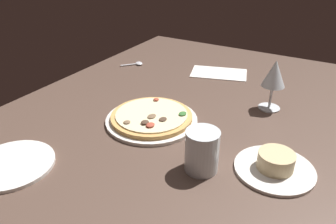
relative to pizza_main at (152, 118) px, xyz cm
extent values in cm
cube|color=brown|center=(-5.34, 8.01, -3.21)|extent=(150.00, 110.00, 4.00)
cylinder|color=silver|center=(-0.02, -0.03, -0.71)|extent=(26.86, 26.86, 1.00)
cylinder|color=tan|center=(-0.02, -0.03, 0.39)|extent=(23.84, 23.84, 1.20)
cylinder|color=beige|center=(-0.02, -0.03, 1.19)|extent=(20.99, 20.99, 0.40)
ellipsoid|color=brown|center=(7.79, -3.08, 1.62)|extent=(2.00, 1.88, 0.45)
ellipsoid|color=#AD4733|center=(-8.04, -3.41, 1.74)|extent=(1.80, 1.69, 0.69)
ellipsoid|color=#4C3828|center=(1.39, 4.69, 1.62)|extent=(2.56, 2.07, 0.45)
ellipsoid|color=brown|center=(1.50, 1.05, 1.60)|extent=(3.00, 2.22, 0.42)
ellipsoid|color=#AD4733|center=(6.02, 3.48, 1.75)|extent=(2.71, 2.27, 0.71)
ellipsoid|color=#4C3828|center=(5.58, 1.41, 1.76)|extent=(2.50, 2.13, 0.73)
ellipsoid|color=#387033|center=(-4.17, 7.71, 1.67)|extent=(2.71, 2.09, 0.57)
cylinder|color=silver|center=(4.92, 36.99, -0.81)|extent=(18.51, 18.51, 0.80)
cylinder|color=#D1B784|center=(4.92, 36.99, 1.61)|extent=(8.39, 8.39, 4.04)
cylinder|color=silver|center=(-25.66, 27.66, -1.01)|extent=(6.74, 6.74, 0.40)
cylinder|color=silver|center=(-25.66, 27.66, 2.87)|extent=(0.80, 0.80, 7.36)
cone|color=silver|center=(-25.66, 27.66, 10.66)|extent=(7.16, 7.16, 8.21)
cone|color=#5B0F19|center=(-25.66, 27.66, 8.06)|extent=(2.37, 2.37, 3.02)
cylinder|color=silver|center=(12.85, 21.91, 3.88)|extent=(7.91, 7.91, 10.18)
cylinder|color=silver|center=(12.85, 21.91, 2.36)|extent=(7.27, 7.27, 7.13)
cylinder|color=white|center=(34.44, -17.30, -0.76)|extent=(19.71, 19.71, 0.90)
cube|color=white|center=(-45.36, 2.62, -1.06)|extent=(18.60, 24.29, 0.30)
ellipsoid|color=silver|center=(-38.00, -30.66, -0.71)|extent=(4.74, 4.85, 1.00)
cylinder|color=silver|center=(-35.01, -33.27, -0.86)|extent=(6.44, 5.76, 0.70)
camera|label=1|loc=(69.69, 45.88, 47.12)|focal=34.97mm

